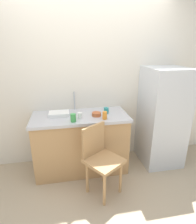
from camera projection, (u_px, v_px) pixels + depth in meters
ground_plane at (99, 196)px, 2.35m from camera, size 8.00×8.00×0.00m
back_wall at (87, 84)px, 2.86m from camera, size 4.80×0.10×2.49m
cabinet_base at (81, 144)px, 2.79m from camera, size 1.32×0.60×0.83m
countertop at (80, 117)px, 2.64m from camera, size 1.36×0.64×0.04m
faucet at (74, 101)px, 2.81m from camera, size 0.02×0.02×0.28m
refrigerator at (162, 117)px, 2.88m from camera, size 0.59×0.63×1.51m
chair at (101, 157)px, 2.31m from camera, size 0.56×0.56×0.89m
dish_tray at (59, 114)px, 2.62m from camera, size 0.28×0.20×0.05m
terracotta_bowl at (96, 114)px, 2.60m from camera, size 0.13×0.13×0.05m
cup_orange at (105, 115)px, 2.48m from camera, size 0.06×0.06×0.10m
cup_teal at (106, 110)px, 2.70m from camera, size 0.07×0.07×0.08m
cup_green at (73, 118)px, 2.40m from camera, size 0.07×0.07×0.11m
cup_white at (80, 116)px, 2.51m from camera, size 0.06×0.06×0.08m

